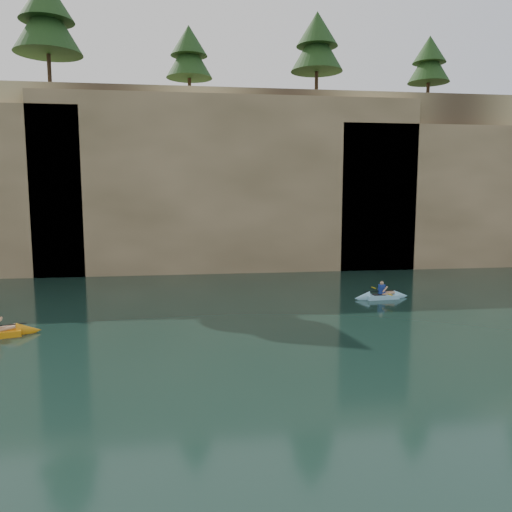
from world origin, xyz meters
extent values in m
plane|color=black|center=(0.00, 0.00, 0.00)|extent=(160.00, 160.00, 0.00)
cube|color=tan|center=(0.00, 30.00, 6.00)|extent=(70.00, 16.00, 12.00)
cube|color=tan|center=(2.00, 22.60, 5.70)|extent=(24.00, 2.40, 11.40)
cube|color=black|center=(-4.00, 21.95, 1.60)|extent=(3.50, 1.00, 3.20)
cube|color=black|center=(10.00, 21.95, 2.25)|extent=(5.00, 1.00, 4.50)
cone|color=orange|center=(-6.63, 9.14, 0.13)|extent=(1.00, 0.91, 0.71)
cube|color=#8DCCEB|center=(8.41, 13.05, 0.12)|extent=(2.21, 0.86, 0.24)
cone|color=#8DCCEB|center=(9.43, 13.14, 0.12)|extent=(0.82, 0.71, 0.64)
cone|color=#8DCCEB|center=(7.40, 12.96, 0.12)|extent=(0.82, 0.71, 0.64)
cube|color=black|center=(8.26, 13.03, 0.21)|extent=(0.58, 0.45, 0.04)
cube|color=navy|center=(8.41, 13.05, 0.45)|extent=(0.31, 0.21, 0.43)
sphere|color=tan|center=(8.41, 13.05, 0.76)|extent=(0.18, 0.18, 0.18)
cylinder|color=black|center=(8.41, 13.05, 0.38)|extent=(1.90, 0.21, 0.04)
cube|color=gold|center=(8.34, 13.89, 0.38)|extent=(0.12, 0.43, 0.02)
cube|color=gold|center=(8.49, 12.20, 0.38)|extent=(0.12, 0.43, 0.02)
camera|label=1|loc=(-0.82, -9.52, 5.17)|focal=35.00mm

